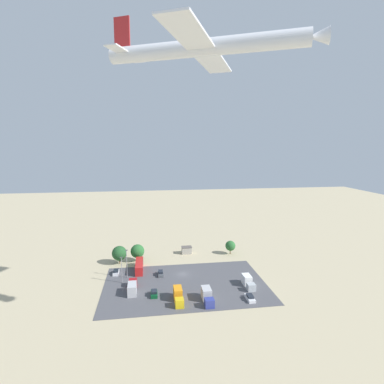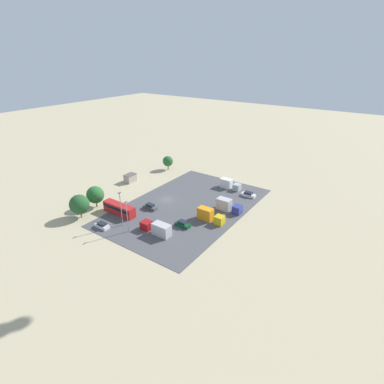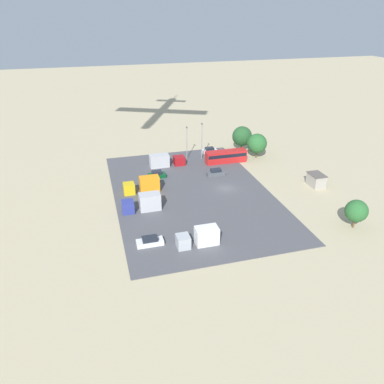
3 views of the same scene
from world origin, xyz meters
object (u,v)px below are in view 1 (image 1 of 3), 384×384
object	(u,v)px
bus	(139,266)
parked_truck_1	(178,296)
parked_car_0	(161,273)
parked_car_2	(116,272)
airplane	(207,47)
parked_truck_2	(207,296)
parked_car_3	(154,293)
parked_car_1	(250,298)
parked_truck_3	(132,287)
shed_building	(187,250)
parked_truck_0	(248,282)

from	to	relation	value
bus	parked_truck_1	world-z (taller)	parked_truck_1
bus	parked_car_0	world-z (taller)	bus
parked_car_2	airplane	distance (m)	76.66
parked_truck_2	airplane	bearing A→B (deg)	77.42
bus	airplane	distance (m)	74.81
bus	parked_car_3	distance (m)	19.51
parked_car_1	parked_truck_3	world-z (taller)	parked_truck_3
parked_car_0	parked_truck_3	size ratio (longest dim) A/B	0.49
parked_truck_1	parked_truck_3	bearing A→B (deg)	-29.60
parked_car_2	parked_truck_1	size ratio (longest dim) A/B	0.53
parked_car_2	bus	bearing A→B (deg)	-166.60
bus	parked_car_3	xyz separation A→B (m)	(-4.75, 18.90, -0.97)
airplane	parked_truck_1	bearing A→B (deg)	-142.36
bus	airplane	bearing A→B (deg)	110.57
bus	parked_car_0	size ratio (longest dim) A/B	2.45
shed_building	parked_car_3	world-z (taller)	shed_building
parked_car_0	parked_car_2	bearing A→B (deg)	167.56
bus	parked_car_2	world-z (taller)	bus
bus	parked_truck_1	size ratio (longest dim) A/B	1.38
parked_car_0	parked_truck_3	xyz separation A→B (m)	(8.82, 10.42, 0.76)
parked_car_1	parked_truck_0	bearing A→B (deg)	75.06
shed_building	parked_truck_2	world-z (taller)	parked_truck_2
parked_truck_1	parked_car_2	bearing A→B (deg)	-47.69
parked_car_1	airplane	world-z (taller)	airplane
parked_truck_0	bus	bearing A→B (deg)	-26.74
parked_car_1	parked_truck_1	distance (m)	20.35
shed_building	parked_car_1	world-z (taller)	shed_building
parked_car_1	parked_truck_3	size ratio (longest dim) A/B	0.52
parked_car_0	parked_car_3	world-z (taller)	parked_car_3
bus	shed_building	bearing A→B (deg)	-141.94
parked_car_2	parked_car_3	size ratio (longest dim) A/B	1.00
parked_truck_2	parked_car_2	bearing A→B (deg)	-39.43
parked_car_2	parked_truck_2	bearing A→B (deg)	140.57
parked_truck_2	parked_truck_1	bearing A→B (deg)	-9.08
shed_building	parked_truck_0	bearing A→B (deg)	115.69
parked_truck_2	parked_car_3	bearing A→B (deg)	-20.07
parked_truck_1	parked_truck_2	distance (m)	8.13
parked_car_3	parked_truck_0	size ratio (longest dim) A/B	0.57
shed_building	parked_car_3	bearing A→B (deg)	67.51
bus	parked_truck_0	bearing A→B (deg)	153.26
parked_car_2	parked_truck_0	world-z (taller)	parked_truck_0
parked_car_0	parked_truck_2	world-z (taller)	parked_truck_2
parked_truck_0	airplane	xyz separation A→B (m)	(18.21, 24.52, 60.47)
parked_car_2	parked_truck_2	xyz separation A→B (m)	(-27.26, 22.41, 0.93)
parked_car_3	parked_truck_1	distance (m)	7.87
parked_car_3	airplane	xyz separation A→B (m)	(-10.84, 22.65, 61.19)
parked_truck_0	parked_truck_2	world-z (taller)	parked_truck_2
parked_truck_0	airplane	distance (m)	67.75
parked_truck_3	airplane	world-z (taller)	airplane
parked_truck_1	shed_building	bearing A→B (deg)	-100.83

